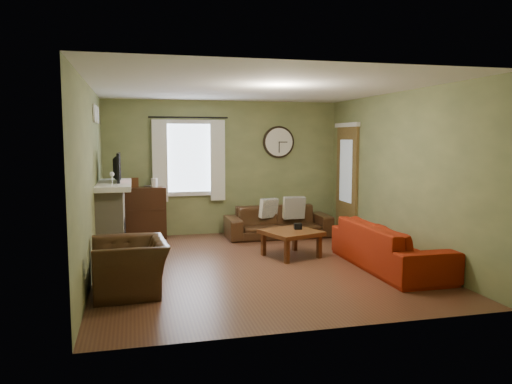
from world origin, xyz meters
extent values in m
cube|color=#573222|center=(0.00, 0.00, 0.00)|extent=(4.60, 5.20, 0.00)
cube|color=white|center=(0.00, 0.00, 2.60)|extent=(4.60, 5.20, 0.00)
cube|color=olive|center=(-2.30, 0.00, 1.30)|extent=(0.00, 5.20, 2.60)
cube|color=olive|center=(2.30, 0.00, 1.30)|extent=(0.00, 5.20, 2.60)
cube|color=olive|center=(0.00, 2.60, 1.30)|extent=(4.60, 0.00, 2.60)
cube|color=olive|center=(0.00, -2.60, 1.30)|extent=(4.60, 0.00, 2.60)
cube|color=tan|center=(-2.10, 1.15, 0.55)|extent=(0.40, 1.40, 1.10)
cube|color=black|center=(-1.91, 1.15, 0.30)|extent=(0.04, 0.60, 0.55)
cube|color=white|center=(-2.07, 1.15, 1.14)|extent=(0.58, 1.60, 0.08)
imported|color=black|center=(-2.05, 1.30, 1.35)|extent=(0.08, 0.60, 0.35)
cube|color=#994C3F|center=(-1.97, 1.30, 1.41)|extent=(0.02, 0.62, 0.36)
cylinder|color=white|center=(-2.28, 0.80, 2.25)|extent=(0.28, 0.28, 0.03)
cylinder|color=white|center=(-2.28, 1.15, 2.25)|extent=(0.28, 0.28, 0.03)
cylinder|color=white|center=(-2.28, 1.50, 2.25)|extent=(0.28, 0.28, 0.03)
cylinder|color=black|center=(-0.70, 2.48, 2.27)|extent=(0.03, 0.03, 1.50)
cube|color=white|center=(-1.25, 2.48, 1.45)|extent=(0.28, 0.04, 1.55)
cube|color=white|center=(-0.15, 2.48, 1.45)|extent=(0.28, 0.04, 1.55)
cube|color=brown|center=(2.27, 1.85, 1.05)|extent=(0.05, 0.90, 2.10)
imported|color=#532B13|center=(-1.52, 2.55, 0.96)|extent=(0.27, 0.29, 0.02)
imported|color=#351F10|center=(0.92, 1.96, 0.29)|extent=(1.99, 0.78, 0.58)
cube|color=gray|center=(1.24, 1.97, 0.55)|extent=(0.42, 0.13, 0.42)
cube|color=gray|center=(0.76, 2.04, 0.55)|extent=(0.38, 0.23, 0.36)
imported|color=maroon|center=(1.84, -0.63, 0.33)|extent=(0.87, 2.23, 0.65)
imported|color=#351F10|center=(-1.81, -0.92, 0.32)|extent=(0.94, 1.06, 0.65)
cube|color=black|center=(0.81, 0.48, 0.40)|extent=(0.14, 0.14, 0.09)
camera|label=1|loc=(-1.74, -7.06, 1.89)|focal=35.00mm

